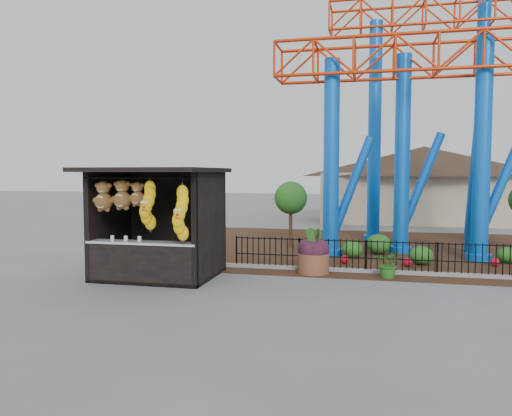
% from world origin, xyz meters
% --- Properties ---
extents(ground, '(120.00, 120.00, 0.00)m').
position_xyz_m(ground, '(0.00, 0.00, 0.00)').
color(ground, slate).
rests_on(ground, ground).
extents(mulch_bed, '(18.00, 12.00, 0.02)m').
position_xyz_m(mulch_bed, '(4.00, 8.00, 0.01)').
color(mulch_bed, '#331E11').
rests_on(mulch_bed, ground).
extents(curb, '(18.00, 0.18, 0.12)m').
position_xyz_m(curb, '(4.00, 3.00, 0.06)').
color(curb, gray).
rests_on(curb, ground).
extents(prize_booth, '(3.50, 3.40, 3.12)m').
position_xyz_m(prize_booth, '(-2.99, 0.90, 1.53)').
color(prize_booth, black).
rests_on(prize_booth, ground).
extents(picket_fence, '(12.20, 0.06, 1.00)m').
position_xyz_m(picket_fence, '(4.90, 3.00, 0.50)').
color(picket_fence, black).
rests_on(picket_fence, ground).
extents(roller_coaster, '(11.00, 6.37, 10.82)m').
position_xyz_m(roller_coaster, '(5.12, 8.23, 6.44)').
color(roller_coaster, blue).
rests_on(roller_coaster, ground).
extents(terracotta_planter, '(0.96, 0.96, 0.62)m').
position_xyz_m(terracotta_planter, '(1.28, 2.58, 0.31)').
color(terracotta_planter, brown).
rests_on(terracotta_planter, ground).
extents(planter_foliage, '(0.70, 0.70, 0.64)m').
position_xyz_m(planter_foliage, '(1.28, 2.58, 0.94)').
color(planter_foliage, '#311322').
rests_on(planter_foliage, terracotta_planter).
extents(potted_plant, '(0.91, 0.83, 0.85)m').
position_xyz_m(potted_plant, '(3.44, 2.38, 0.42)').
color(potted_plant, '#235F1C').
rests_on(potted_plant, ground).
extents(landscaping, '(7.81, 3.70, 0.73)m').
position_xyz_m(landscaping, '(4.46, 5.74, 0.32)').
color(landscaping, '#235A1A').
rests_on(landscaping, mulch_bed).
extents(pavilion, '(15.00, 15.00, 4.80)m').
position_xyz_m(pavilion, '(6.00, 20.00, 3.07)').
color(pavilion, '#BFAD8C').
rests_on(pavilion, ground).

